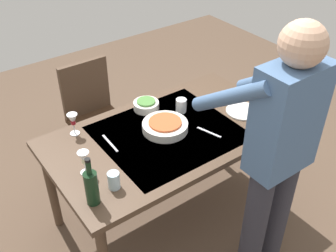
% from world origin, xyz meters
% --- Properties ---
extents(ground_plane, '(6.00, 6.00, 0.00)m').
position_xyz_m(ground_plane, '(0.00, 0.00, 0.00)').
color(ground_plane, brown).
extents(dining_table, '(1.57, 0.90, 0.75)m').
position_xyz_m(dining_table, '(0.00, 0.00, 0.67)').
color(dining_table, '#4C3828').
rests_on(dining_table, ground_plane).
extents(chair_near, '(0.40, 0.40, 0.91)m').
position_xyz_m(chair_near, '(0.14, -0.83, 0.53)').
color(chair_near, '#352114').
rests_on(chair_near, ground_plane).
extents(person_server, '(0.42, 0.61, 1.69)m').
position_xyz_m(person_server, '(-0.20, 0.71, 0.96)').
color(person_server, '#2D2D38').
rests_on(person_server, ground_plane).
extents(wine_bottle, '(0.07, 0.07, 0.30)m').
position_xyz_m(wine_bottle, '(0.68, 0.27, 0.86)').
color(wine_bottle, black).
rests_on(wine_bottle, dining_table).
extents(wine_glass_left, '(0.07, 0.07, 0.15)m').
position_xyz_m(wine_glass_left, '(0.50, -0.34, 0.85)').
color(wine_glass_left, white).
rests_on(wine_glass_left, dining_table).
extents(wine_glass_right, '(0.07, 0.07, 0.15)m').
position_xyz_m(wine_glass_right, '(0.61, 0.04, 0.85)').
color(wine_glass_right, white).
rests_on(wine_glass_right, dining_table).
extents(water_cup_near_left, '(0.07, 0.07, 0.10)m').
position_xyz_m(water_cup_near_left, '(0.53, 0.24, 0.80)').
color(water_cup_near_left, silver).
rests_on(water_cup_near_left, dining_table).
extents(water_cup_near_right, '(0.07, 0.07, 0.10)m').
position_xyz_m(water_cup_near_right, '(-0.22, -0.15, 0.80)').
color(water_cup_near_right, silver).
rests_on(water_cup_near_right, dining_table).
extents(serving_bowl_pasta, '(0.30, 0.30, 0.07)m').
position_xyz_m(serving_bowl_pasta, '(-0.00, -0.03, 0.78)').
color(serving_bowl_pasta, silver).
rests_on(serving_bowl_pasta, dining_table).
extents(side_bowl_salad, '(0.18, 0.18, 0.07)m').
position_xyz_m(side_bowl_salad, '(-0.04, -0.32, 0.78)').
color(side_bowl_salad, silver).
rests_on(side_bowl_salad, dining_table).
extents(dinner_plate_near, '(0.23, 0.23, 0.01)m').
position_xyz_m(dinner_plate_near, '(-0.56, 0.11, 0.76)').
color(dinner_plate_near, silver).
rests_on(dinner_plate_near, dining_table).
extents(table_knife, '(0.02, 0.20, 0.00)m').
position_xyz_m(table_knife, '(0.36, -0.12, 0.75)').
color(table_knife, silver).
rests_on(table_knife, dining_table).
extents(table_fork, '(0.07, 0.18, 0.00)m').
position_xyz_m(table_fork, '(-0.21, 0.16, 0.75)').
color(table_fork, silver).
rests_on(table_fork, dining_table).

